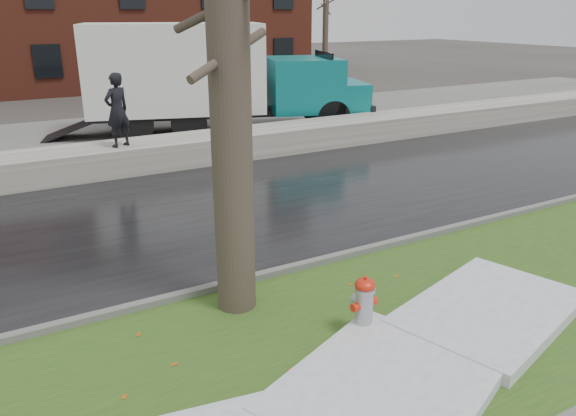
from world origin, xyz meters
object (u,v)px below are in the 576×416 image
fire_hydrant (364,303)px  worker (117,110)px  box_truck (210,76)px  tree (229,61)px

fire_hydrant → worker: (-0.81, 9.59, 1.22)m
box_truck → worker: bearing=-120.3°
tree → box_truck: size_ratio=0.62×
fire_hydrant → box_truck: 13.86m
fire_hydrant → worker: worker is taller
fire_hydrant → worker: size_ratio=0.44×
tree → worker: bearing=87.5°
box_truck → worker: 5.61m
fire_hydrant → tree: 3.62m
fire_hydrant → box_truck: bearing=71.4°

